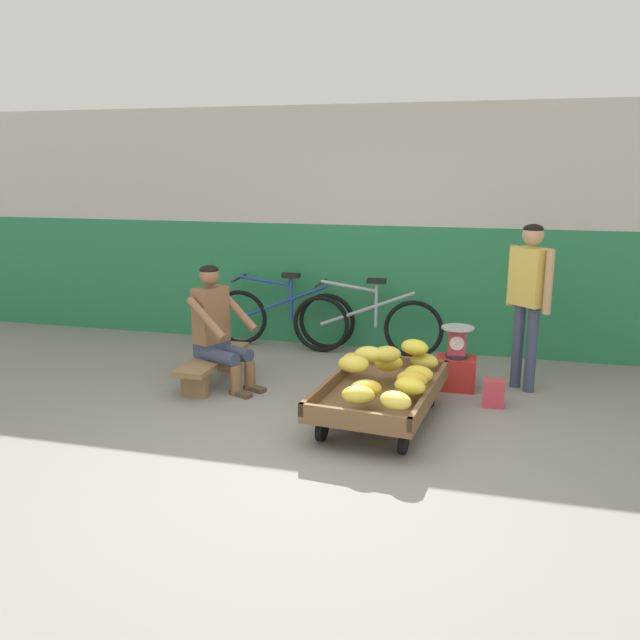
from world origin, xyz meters
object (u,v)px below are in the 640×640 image
Objects in this scene: bicycle_far_left at (366,324)px; bicycle_near_left at (283,317)px; low_bench at (213,363)px; vendor_seated at (218,327)px; weighing_scale at (457,342)px; banana_cart at (380,394)px; plastic_crate at (456,373)px; shopping_bag at (493,393)px; customer_adult at (529,289)px.

bicycle_near_left is at bearing 174.20° from bicycle_far_left.
low_bench is 1.43m from bicycle_near_left.
weighing_scale is at bearing 12.29° from vendor_seated.
vendor_seated is (-1.63, 0.52, 0.33)m from banana_cart.
plastic_crate is 0.52m from shopping_bag.
weighing_scale is at bearing -25.70° from bicycle_near_left.
bicycle_near_left is at bearing 154.30° from weighing_scale.
bicycle_near_left reaches higher than plastic_crate.
banana_cart is 0.91× the size of bicycle_near_left.
bicycle_far_left is (-1.01, 0.86, -0.10)m from weighing_scale.
low_bench is at bearing -168.97° from plastic_crate.
shopping_bag is (2.51, 0.08, -0.45)m from vendor_seated.
shopping_bag is at bearing -48.84° from plastic_crate.
banana_cart is 5.06× the size of weighing_scale.
plastic_crate is at bearing 12.31° from vendor_seated.
bicycle_near_left is 2.79m from customer_adult.
shopping_bag is (0.34, -0.39, -0.33)m from weighing_scale.
weighing_scale is at bearing -90.00° from plastic_crate.
bicycle_far_left is 6.92× the size of shopping_bag.
bicycle_near_left is at bearing 126.73° from banana_cart.
banana_cart reaches higher than low_bench.
low_bench is 2.29m from plastic_crate.
bicycle_near_left reaches higher than shopping_bag.
shopping_bag is (2.59, 0.04, -0.08)m from low_bench.
vendor_seated reaches higher than bicycle_far_left.
bicycle_far_left is at bearing -5.80° from bicycle_near_left.
weighing_scale is (2.17, 0.47, -0.11)m from vendor_seated.
bicycle_far_left reaches higher than shopping_bag.
low_bench is (-1.71, 0.56, -0.04)m from banana_cart.
bicycle_far_left reaches higher than banana_cart.
vendor_seated is 0.69× the size of bicycle_near_left.
customer_adult reaches higher than banana_cart.
customer_adult is 6.38× the size of shopping_bag.
low_bench is 3.07× the size of plastic_crate.
banana_cart is 2.44m from bicycle_near_left.
bicycle_far_left is at bearing 49.21° from vendor_seated.
customer_adult reaches higher than weighing_scale.
bicycle_near_left is at bearing 154.32° from plastic_crate.
plastic_crate reaches higher than shopping_bag.
banana_cart is at bearing -118.53° from plastic_crate.
shopping_bag is at bearing -30.03° from bicycle_near_left.
bicycle_far_left reaches higher than plastic_crate.
banana_cart is at bearing -145.79° from shopping_bag.
customer_adult is (1.62, -0.72, 0.60)m from bicycle_far_left.
plastic_crate is (2.25, 0.44, -0.05)m from low_bench.
bicycle_far_left is at bearing 139.60° from weighing_scale.
banana_cart is 6.33× the size of shopping_bag.
bicycle_near_left is (0.25, 1.40, 0.15)m from low_bench.
vendor_seated is at bearing -178.19° from shopping_bag.
plastic_crate is 1.01m from customer_adult.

